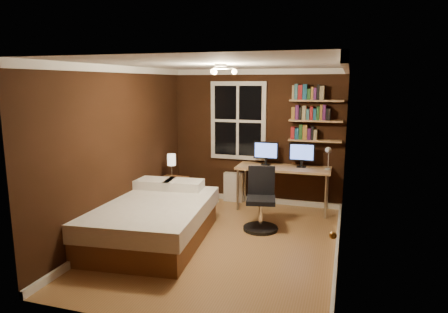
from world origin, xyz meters
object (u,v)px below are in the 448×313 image
(bedside_lamp, at_px, (172,166))
(office_chair, at_px, (261,206))
(radiator, at_px, (234,187))
(monitor_left, at_px, (266,153))
(monitor_right, at_px, (302,155))
(desk, at_px, (283,170))
(nightstand, at_px, (172,194))
(desk_lamp, at_px, (328,158))
(bed, at_px, (152,220))

(bedside_lamp, relative_size, office_chair, 0.45)
(radiator, relative_size, monitor_left, 1.25)
(monitor_right, bearing_deg, desk, -164.93)
(radiator, relative_size, monitor_right, 1.25)
(monitor_right, bearing_deg, monitor_left, 180.00)
(monitor_left, bearing_deg, office_chair, -81.91)
(nightstand, relative_size, bedside_lamp, 1.32)
(nightstand, height_order, radiator, nightstand)
(desk_lamp, bearing_deg, desk, 174.03)
(nightstand, bearing_deg, bedside_lamp, 0.00)
(desk, height_order, desk_lamp, desk_lamp)
(bed, relative_size, desk_lamp, 5.14)
(nightstand, xyz_separation_m, desk, (1.91, 0.56, 0.44))
(bedside_lamp, distance_m, radiator, 1.32)
(office_chair, bearing_deg, desk, 69.95)
(monitor_right, bearing_deg, radiator, 173.73)
(desk, bearing_deg, monitor_left, 166.18)
(nightstand, distance_m, desk, 2.04)
(bed, distance_m, monitor_right, 2.88)
(monitor_left, relative_size, office_chair, 0.46)
(bedside_lamp, bearing_deg, desk, 16.44)
(radiator, height_order, monitor_right, monitor_right)
(bedside_lamp, bearing_deg, monitor_left, 22.31)
(nightstand, height_order, bedside_lamp, bedside_lamp)
(nightstand, distance_m, monitor_left, 1.84)
(desk, relative_size, monitor_right, 3.66)
(bedside_lamp, height_order, desk, bedside_lamp)
(radiator, bearing_deg, monitor_left, -12.37)
(radiator, distance_m, monitor_left, 0.97)
(monitor_right, bearing_deg, desk_lamp, -19.45)
(bed, bearing_deg, nightstand, 97.34)
(desk, distance_m, monitor_right, 0.42)
(bed, distance_m, monitor_left, 2.51)
(radiator, xyz_separation_m, desk, (0.98, -0.22, 0.44))
(monitor_left, height_order, desk_lamp, desk_lamp)
(monitor_right, height_order, desk_lamp, desk_lamp)
(nightstand, height_order, desk, desk)
(bed, distance_m, desk, 2.57)
(nightstand, xyz_separation_m, desk_lamp, (2.67, 0.48, 0.72))
(bedside_lamp, relative_size, desk, 0.26)
(desk, xyz_separation_m, desk_lamp, (0.77, -0.08, 0.28))
(bed, height_order, office_chair, office_chair)
(monitor_right, bearing_deg, nightstand, -163.75)
(radiator, height_order, desk_lamp, desk_lamp)
(desk_lamp, height_order, office_chair, desk_lamp)
(nightstand, relative_size, office_chair, 0.59)
(bed, xyz_separation_m, radiator, (0.59, 2.22, -0.03))
(bed, relative_size, monitor_right, 5.02)
(bedside_lamp, bearing_deg, office_chair, -16.36)
(bedside_lamp, relative_size, monitor_left, 0.97)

